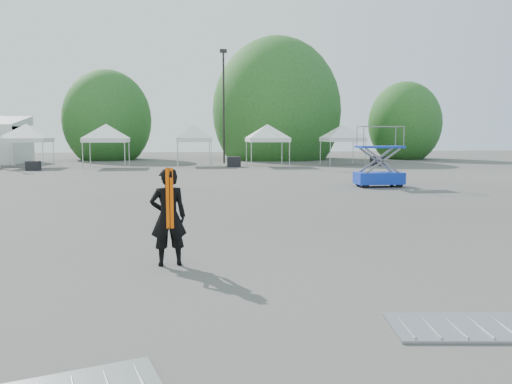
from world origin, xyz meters
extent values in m
plane|color=#474442|center=(0.00, 0.00, 0.00)|extent=(120.00, 120.00, 0.00)
cylinder|color=black|center=(3.00, 32.00, 4.75)|extent=(0.16, 0.16, 9.50)
cube|color=black|center=(3.00, 32.00, 9.65)|extent=(0.60, 0.25, 0.30)
cylinder|color=#382314|center=(-8.00, 40.00, 1.14)|extent=(0.36, 0.36, 2.27)
ellipsoid|color=#264F1A|center=(-8.00, 40.00, 3.94)|extent=(4.16, 4.16, 4.78)
cylinder|color=#382314|center=(9.00, 39.00, 1.40)|extent=(0.36, 0.36, 2.80)
ellipsoid|color=#264F1A|center=(9.00, 39.00, 4.85)|extent=(5.12, 5.12, 5.89)
cylinder|color=#382314|center=(22.00, 37.00, 1.05)|extent=(0.36, 0.36, 2.10)
ellipsoid|color=#264F1A|center=(22.00, 37.00, 3.64)|extent=(3.84, 3.84, 4.42)
cylinder|color=silver|center=(-10.89, 27.16, 1.00)|extent=(0.06, 0.06, 2.00)
cylinder|color=silver|center=(-13.96, 30.23, 1.00)|extent=(0.06, 0.06, 2.00)
cylinder|color=silver|center=(-10.89, 30.23, 1.00)|extent=(0.06, 0.06, 2.00)
cube|color=white|center=(-12.42, 28.70, 2.08)|extent=(3.27, 3.27, 0.30)
pyramid|color=white|center=(-12.42, 28.70, 3.33)|extent=(4.62, 4.62, 1.10)
cylinder|color=silver|center=(-7.88, 26.25, 1.00)|extent=(0.06, 0.06, 2.00)
cylinder|color=silver|center=(-4.86, 26.25, 1.00)|extent=(0.06, 0.06, 2.00)
cylinder|color=silver|center=(-7.88, 29.27, 1.00)|extent=(0.06, 0.06, 2.00)
cylinder|color=silver|center=(-4.86, 29.27, 1.00)|extent=(0.06, 0.06, 2.00)
cube|color=white|center=(-6.37, 27.76, 2.08)|extent=(3.22, 3.22, 0.30)
pyramid|color=white|center=(-6.37, 27.76, 3.33)|extent=(4.55, 4.55, 1.10)
cylinder|color=silver|center=(-1.00, 27.29, 1.00)|extent=(0.06, 0.06, 2.00)
cylinder|color=silver|center=(1.61, 27.29, 1.00)|extent=(0.06, 0.06, 2.00)
cylinder|color=silver|center=(-1.00, 29.89, 1.00)|extent=(0.06, 0.06, 2.00)
cylinder|color=silver|center=(1.61, 29.89, 1.00)|extent=(0.06, 0.06, 2.00)
cube|color=white|center=(0.31, 28.59, 2.08)|extent=(2.80, 2.80, 0.30)
pyramid|color=white|center=(0.31, 28.59, 3.33)|extent=(3.96, 3.96, 1.10)
cylinder|color=silver|center=(4.59, 25.94, 1.00)|extent=(0.06, 0.06, 2.00)
cylinder|color=silver|center=(7.57, 25.94, 1.00)|extent=(0.06, 0.06, 2.00)
cylinder|color=silver|center=(4.59, 28.92, 1.00)|extent=(0.06, 0.06, 2.00)
cylinder|color=silver|center=(7.57, 28.92, 1.00)|extent=(0.06, 0.06, 2.00)
cube|color=white|center=(6.08, 27.43, 2.08)|extent=(3.18, 3.18, 0.30)
pyramid|color=white|center=(6.08, 27.43, 3.33)|extent=(4.50, 4.50, 1.10)
cylinder|color=silver|center=(11.12, 26.90, 1.00)|extent=(0.06, 0.06, 2.00)
cylinder|color=silver|center=(14.06, 26.90, 1.00)|extent=(0.06, 0.06, 2.00)
cylinder|color=silver|center=(11.12, 29.84, 1.00)|extent=(0.06, 0.06, 2.00)
cylinder|color=silver|center=(14.06, 29.84, 1.00)|extent=(0.06, 0.06, 2.00)
cube|color=white|center=(12.59, 28.37, 2.08)|extent=(3.13, 3.13, 0.30)
pyramid|color=white|center=(12.59, 28.37, 3.33)|extent=(4.43, 4.43, 1.10)
imported|color=black|center=(-0.87, -2.20, 0.96)|extent=(0.75, 0.54, 1.92)
cube|color=#FE5805|center=(-0.87, -2.39, 1.34)|extent=(0.15, 0.03, 1.15)
cube|color=#0E19B9|center=(8.83, 11.13, 0.42)|extent=(2.27, 1.15, 0.57)
cube|color=#0E19B9|center=(8.83, 11.13, 1.94)|extent=(2.18, 1.10, 0.09)
cylinder|color=black|center=(7.98, 10.67, 0.17)|extent=(0.34, 0.14, 0.34)
cylinder|color=black|center=(9.68, 10.65, 0.17)|extent=(0.34, 0.14, 0.34)
cylinder|color=black|center=(7.98, 11.61, 0.17)|extent=(0.34, 0.14, 0.34)
cylinder|color=black|center=(9.68, 11.60, 0.17)|extent=(0.34, 0.14, 0.34)
cube|color=#999CA0|center=(3.09, -6.03, 0.02)|extent=(2.10, 1.27, 0.04)
cube|color=black|center=(-11.02, 25.05, 0.33)|extent=(0.93, 0.76, 0.67)
cube|color=black|center=(3.33, 26.74, 0.40)|extent=(1.06, 0.84, 0.80)
cube|color=black|center=(15.06, 26.74, 0.38)|extent=(1.21, 1.09, 0.77)
camera|label=1|loc=(-0.57, -11.87, 2.55)|focal=35.00mm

